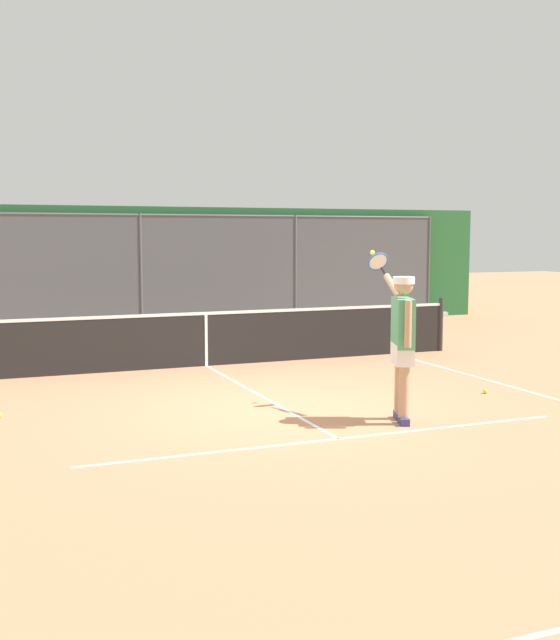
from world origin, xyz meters
TOP-DOWN VIEW (x-y plane):
  - ground_plane at (0.00, 0.00)m, footprint 60.00×60.00m
  - court_line_markings at (0.00, 1.93)m, footprint 7.64×9.69m
  - fence_backdrop at (0.00, -9.78)m, footprint 19.17×1.37m
  - tennis_net at (0.00, -3.63)m, footprint 9.82×0.09m
  - tennis_player at (-1.10, 1.21)m, footprint 0.48×1.46m
  - tennis_ball_near_net at (-3.11, 0.20)m, footprint 0.07×0.07m
  - tennis_ball_mid_court at (3.54, -0.83)m, footprint 0.07×0.07m

SIDE VIEW (x-z plane):
  - ground_plane at x=0.00m, z-range 0.00..0.00m
  - court_line_markings at x=0.00m, z-range 0.00..0.01m
  - tennis_ball_near_net at x=-3.11m, z-range 0.00..0.07m
  - tennis_ball_mid_court at x=3.54m, z-range 0.00..0.07m
  - tennis_net at x=0.00m, z-range -0.04..1.03m
  - tennis_player at x=-1.10m, z-range 0.03..2.14m
  - fence_backdrop at x=0.00m, z-range -0.01..2.98m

